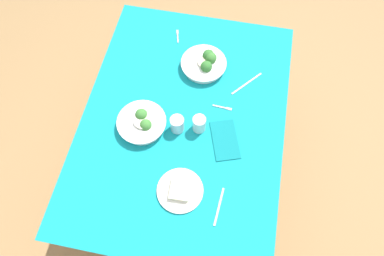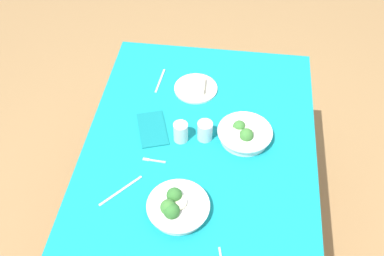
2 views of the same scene
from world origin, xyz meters
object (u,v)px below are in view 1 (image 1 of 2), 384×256
at_px(fork_by_near_bowl, 223,108).
at_px(napkin_folded_upper, 225,140).
at_px(bread_side_plate, 180,190).
at_px(table_knife_left, 247,84).
at_px(water_glass_side, 177,124).
at_px(water_glass_center, 199,124).
at_px(fork_by_far_bowl, 178,36).
at_px(broccoli_bowl_near, 142,123).
at_px(table_knife_right, 219,207).
at_px(broccoli_bowl_far, 205,64).

bearing_deg(fork_by_near_bowl, napkin_folded_upper, -75.26).
bearing_deg(bread_side_plate, table_knife_left, 160.37).
xyz_separation_m(water_glass_side, napkin_folded_upper, (0.02, 0.25, -0.04)).
distance_m(water_glass_center, fork_by_far_bowl, 0.62).
height_order(fork_by_far_bowl, napkin_folded_upper, napkin_folded_upper).
bearing_deg(broccoli_bowl_near, bread_side_plate, 40.75).
bearing_deg(water_glass_side, table_knife_right, 37.27).
distance_m(table_knife_right, napkin_folded_upper, 0.34).
xyz_separation_m(bread_side_plate, water_glass_center, (-0.34, 0.03, 0.04)).
xyz_separation_m(water_glass_center, table_knife_left, (-0.31, 0.21, -0.05)).
relative_size(broccoli_bowl_near, table_knife_right, 1.38).
bearing_deg(water_glass_side, fork_by_far_bowl, -167.90).
bearing_deg(table_knife_right, fork_by_far_bowl, 27.45).
bearing_deg(fork_by_near_bowl, table_knife_left, 62.63).
relative_size(fork_by_far_bowl, table_knife_right, 0.53).
xyz_separation_m(broccoli_bowl_near, fork_by_near_bowl, (-0.18, 0.39, -0.03)).
xyz_separation_m(table_knife_left, napkin_folded_upper, (0.36, -0.07, 0.00)).
bearing_deg(fork_by_near_bowl, broccoli_bowl_far, 123.98).
bearing_deg(fork_by_far_bowl, broccoli_bowl_near, 160.89).
distance_m(broccoli_bowl_far, fork_by_near_bowl, 0.28).
bearing_deg(napkin_folded_upper, bread_side_plate, -29.30).
xyz_separation_m(fork_by_far_bowl, fork_by_near_bowl, (0.43, 0.34, -0.00)).
relative_size(water_glass_side, table_knife_right, 0.52).
relative_size(fork_by_far_bowl, table_knife_left, 0.44).
relative_size(broccoli_bowl_near, water_glass_center, 2.59).
bearing_deg(broccoli_bowl_far, table_knife_left, 74.80).
bearing_deg(table_knife_right, water_glass_side, 41.95).
distance_m(fork_by_far_bowl, fork_by_near_bowl, 0.55).
bearing_deg(fork_by_near_bowl, fork_by_far_bowl, 131.56).
distance_m(broccoli_bowl_far, bread_side_plate, 0.72).
bearing_deg(napkin_folded_upper, broccoli_bowl_near, -90.06).
bearing_deg(water_glass_center, fork_by_near_bowl, 143.81).
xyz_separation_m(broccoli_bowl_far, table_knife_left, (0.07, 0.25, -0.03)).
bearing_deg(broccoli_bowl_near, fork_by_near_bowl, 115.21).
bearing_deg(water_glass_side, bread_side_plate, 14.19).
xyz_separation_m(water_glass_center, table_knife_right, (0.38, 0.16, -0.05)).
bearing_deg(bread_side_plate, broccoli_bowl_near, -139.25).
relative_size(broccoli_bowl_far, bread_side_plate, 1.15).
height_order(broccoli_bowl_far, fork_by_far_bowl, broccoli_bowl_far).
bearing_deg(bread_side_plate, fork_by_far_bowl, -167.16).
height_order(bread_side_plate, table_knife_left, bread_side_plate).
height_order(broccoli_bowl_far, table_knife_left, broccoli_bowl_far).
bearing_deg(fork_by_far_bowl, broccoli_bowl_far, -148.44).
bearing_deg(broccoli_bowl_far, water_glass_center, 5.80).
bearing_deg(broccoli_bowl_far, fork_by_far_bowl, -134.00).
bearing_deg(broccoli_bowl_far, water_glass_side, -9.66).
bearing_deg(napkin_folded_upper, table_knife_left, 169.49).
bearing_deg(table_knife_right, bread_side_plate, 83.21).
distance_m(bread_side_plate, table_knife_left, 0.70).
distance_m(water_glass_center, fork_by_near_bowl, 0.18).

